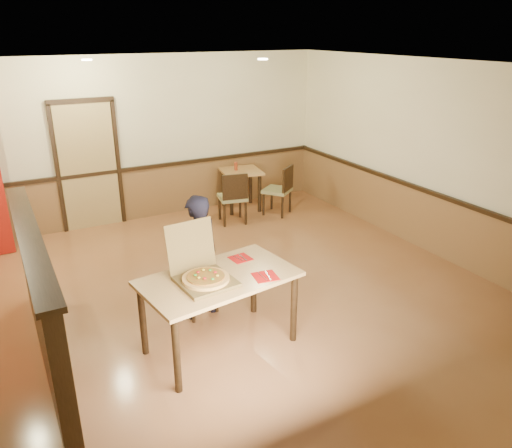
{
  "coord_description": "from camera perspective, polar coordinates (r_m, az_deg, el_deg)",
  "views": [
    {
      "loc": [
        -2.17,
        -4.91,
        3.18
      ],
      "look_at": [
        0.48,
        0.0,
        0.99
      ],
      "focal_mm": 35.0,
      "sensor_mm": 36.0,
      "label": 1
    }
  ],
  "objects": [
    {
      "name": "spot_b",
      "position": [
        7.54,
        -18.77,
        17.35
      ],
      "size": [
        0.14,
        0.14,
        0.02
      ],
      "primitive_type": "cylinder",
      "color": "#FCE4B0",
      "rests_on": "ceiling"
    },
    {
      "name": "side_chair_left",
      "position": [
        8.57,
        -2.62,
        3.23
      ],
      "size": [
        0.54,
        0.54,
        0.92
      ],
      "rotation": [
        0.0,
        0.0,
        2.94
      ],
      "color": "olive",
      "rests_on": "floor"
    },
    {
      "name": "wainscot_right",
      "position": [
        7.96,
        19.29,
        0.13
      ],
      "size": [
        0.04,
        7.0,
        0.9
      ],
      "primitive_type": "cube",
      "color": "brown",
      "rests_on": "floor"
    },
    {
      "name": "pizza_box",
      "position": [
        4.99,
        -6.07,
        -5.81
      ],
      "size": [
        0.57,
        0.66,
        0.55
      ],
      "rotation": [
        0.0,
        0.0,
        0.09
      ],
      "color": "brown",
      "rests_on": "main_table"
    },
    {
      "name": "diner_chair",
      "position": [
        5.97,
        -7.31,
        -5.84
      ],
      "size": [
        0.51,
        0.51,
        0.84
      ],
      "rotation": [
        0.0,
        0.0,
        0.26
      ],
      "color": "olive",
      "rests_on": "floor"
    },
    {
      "name": "chair_rail_back",
      "position": [
        8.92,
        -13.45,
        6.2
      ],
      "size": [
        7.0,
        0.06,
        0.06
      ],
      "primitive_type": "cube",
      "color": "black",
      "rests_on": "wall_back"
    },
    {
      "name": "booth_partition",
      "position": [
        5.31,
        -23.43,
        -7.92
      ],
      "size": [
        0.2,
        3.1,
        1.44
      ],
      "color": "black",
      "rests_on": "floor"
    },
    {
      "name": "wall_back",
      "position": [
        8.86,
        -13.81,
        9.26
      ],
      "size": [
        7.0,
        0.0,
        7.0
      ],
      "primitive_type": "plane",
      "rotation": [
        1.57,
        0.0,
        0.0
      ],
      "color": "#F7EEC1",
      "rests_on": "floor"
    },
    {
      "name": "floor",
      "position": [
        6.24,
        -3.96,
        -9.26
      ],
      "size": [
        7.0,
        7.0,
        0.0
      ],
      "primitive_type": "plane",
      "color": "#A66B40",
      "rests_on": "ground"
    },
    {
      "name": "wall_right",
      "position": [
        7.7,
        20.3,
        6.77
      ],
      "size": [
        0.0,
        7.0,
        7.0
      ],
      "primitive_type": "plane",
      "rotation": [
        1.57,
        0.0,
        -1.57
      ],
      "color": "#F7EEC1",
      "rests_on": "floor"
    },
    {
      "name": "diner",
      "position": [
        5.74,
        -6.68,
        -3.8
      ],
      "size": [
        0.59,
        0.43,
        1.49
      ],
      "primitive_type": "imported",
      "rotation": [
        0.0,
        0.0,
        3.28
      ],
      "color": "black",
      "rests_on": "floor"
    },
    {
      "name": "condiment",
      "position": [
        9.21,
        -2.31,
        6.62
      ],
      "size": [
        0.06,
        0.06,
        0.15
      ],
      "primitive_type": "cylinder",
      "color": "#99381B",
      "rests_on": "side_table"
    },
    {
      "name": "main_table",
      "position": [
        5.15,
        -4.24,
        -7.11
      ],
      "size": [
        1.67,
        1.1,
        0.84
      ],
      "rotation": [
        0.0,
        0.0,
        0.14
      ],
      "color": "tan",
      "rests_on": "floor"
    },
    {
      "name": "napkin_far",
      "position": [
        5.46,
        -1.78,
        -3.93
      ],
      "size": [
        0.23,
        0.23,
        0.01
      ],
      "rotation": [
        0.0,
        0.0,
        0.1
      ],
      "color": "red",
      "rests_on": "main_table"
    },
    {
      "name": "chair_rail_right",
      "position": [
        7.79,
        19.61,
        3.33
      ],
      "size": [
        0.06,
        7.0,
        0.06
      ],
      "primitive_type": "cube",
      "color": "black",
      "rests_on": "wall_right"
    },
    {
      "name": "spot_c",
      "position": [
        7.34,
        0.78,
        18.33
      ],
      "size": [
        0.14,
        0.14,
        0.02
      ],
      "primitive_type": "cylinder",
      "color": "#FCE4B0",
      "rests_on": "ceiling"
    },
    {
      "name": "side_table",
      "position": [
        9.27,
        -1.71,
        5.12
      ],
      "size": [
        0.81,
        0.81,
        0.75
      ],
      "rotation": [
        0.0,
        0.0,
        -0.17
      ],
      "color": "tan",
      "rests_on": "floor"
    },
    {
      "name": "side_chair_right",
      "position": [
        9.02,
        2.82,
        4.1
      ],
      "size": [
        0.63,
        0.63,
        0.9
      ],
      "rotation": [
        0.0,
        0.0,
        3.78
      ],
      "color": "olive",
      "rests_on": "floor"
    },
    {
      "name": "pizza",
      "position": [
        4.95,
        -5.75,
        -6.23
      ],
      "size": [
        0.59,
        0.59,
        0.03
      ],
      "primitive_type": "cylinder",
      "rotation": [
        0.0,
        0.0,
        -0.33
      ],
      "color": "#E0A951",
      "rests_on": "pizza_box"
    },
    {
      "name": "back_door",
      "position": [
        8.74,
        -18.61,
        6.23
      ],
      "size": [
        0.9,
        0.06,
        2.1
      ],
      "primitive_type": "cube",
      "color": "tan",
      "rests_on": "wall_back"
    },
    {
      "name": "ceiling",
      "position": [
        5.38,
        -4.75,
        17.33
      ],
      "size": [
        7.0,
        7.0,
        0.0
      ],
      "primitive_type": "plane",
      "rotation": [
        3.14,
        0.0,
        0.0
      ],
      "color": "black",
      "rests_on": "wall_back"
    },
    {
      "name": "wainscot_back",
      "position": [
        9.07,
        -13.23,
        3.37
      ],
      "size": [
        7.0,
        0.04,
        0.9
      ],
      "primitive_type": "cube",
      "color": "brown",
      "rests_on": "floor"
    },
    {
      "name": "napkin_near",
      "position": [
        5.08,
        1.07,
        -6.0
      ],
      "size": [
        0.27,
        0.27,
        0.01
      ],
      "rotation": [
        0.0,
        0.0,
        -0.16
      ],
      "color": "red",
      "rests_on": "main_table"
    }
  ]
}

